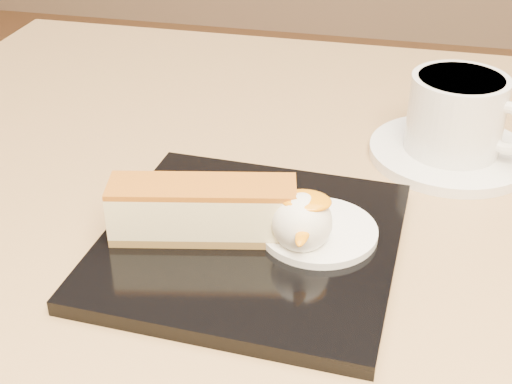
% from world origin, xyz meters
% --- Properties ---
extents(table, '(0.80, 0.80, 0.72)m').
position_xyz_m(table, '(0.00, 0.00, 0.56)').
color(table, black).
rests_on(table, ground).
extents(dessert_plate, '(0.23, 0.23, 0.01)m').
position_xyz_m(dessert_plate, '(0.03, -0.08, 0.73)').
color(dessert_plate, black).
rests_on(dessert_plate, table).
extents(cheesecake, '(0.14, 0.07, 0.04)m').
position_xyz_m(cheesecake, '(-0.00, -0.08, 0.75)').
color(cheesecake, brown).
rests_on(cheesecake, dessert_plate).
extents(cream_smear, '(0.09, 0.09, 0.01)m').
position_xyz_m(cream_smear, '(0.08, -0.06, 0.73)').
color(cream_smear, white).
rests_on(cream_smear, dessert_plate).
extents(ice_cream_scoop, '(0.04, 0.04, 0.04)m').
position_xyz_m(ice_cream_scoop, '(0.07, -0.08, 0.75)').
color(ice_cream_scoop, white).
rests_on(ice_cream_scoop, cream_smear).
extents(mango_sauce, '(0.04, 0.03, 0.01)m').
position_xyz_m(mango_sauce, '(0.07, -0.08, 0.77)').
color(mango_sauce, orange).
rests_on(mango_sauce, ice_cream_scoop).
extents(mint_sprig, '(0.03, 0.02, 0.00)m').
position_xyz_m(mint_sprig, '(0.05, -0.04, 0.74)').
color(mint_sprig, green).
rests_on(mint_sprig, cream_smear).
extents(saucer, '(0.15, 0.15, 0.01)m').
position_xyz_m(saucer, '(0.18, 0.11, 0.72)').
color(saucer, white).
rests_on(saucer, table).
extents(coffee_cup, '(0.11, 0.09, 0.07)m').
position_xyz_m(coffee_cup, '(0.18, 0.11, 0.77)').
color(coffee_cup, white).
rests_on(coffee_cup, saucer).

